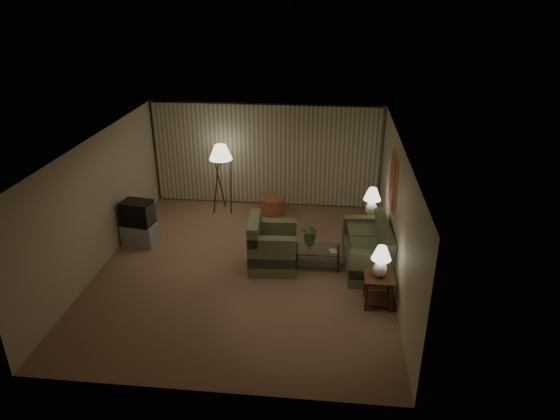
{
  "coord_description": "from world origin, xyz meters",
  "views": [
    {
      "loc": [
        1.66,
        -8.88,
        5.45
      ],
      "look_at": [
        0.67,
        0.6,
        1.09
      ],
      "focal_mm": 32.0,
      "sensor_mm": 36.0,
      "label": 1
    }
  ],
  "objects_px": {
    "table_lamp_near": "(381,259)",
    "table_lamp_far": "(372,200)",
    "sofa": "(366,250)",
    "vase": "(310,245)",
    "floor_lamp": "(222,177)",
    "armchair": "(273,248)",
    "side_table_far": "(370,224)",
    "ottoman": "(272,205)",
    "crt_tv": "(137,213)",
    "side_table_near": "(378,285)",
    "tv_cabinet": "(140,234)",
    "coffee_table": "(317,255)"
  },
  "relations": [
    {
      "from": "table_lamp_far",
      "to": "sofa",
      "type": "bearing_deg",
      "value": -96.84
    },
    {
      "from": "table_lamp_far",
      "to": "ottoman",
      "type": "height_order",
      "value": "table_lamp_far"
    },
    {
      "from": "floor_lamp",
      "to": "table_lamp_near",
      "type": "bearing_deg",
      "value": -45.69
    },
    {
      "from": "sofa",
      "to": "side_table_near",
      "type": "bearing_deg",
      "value": 2.76
    },
    {
      "from": "table_lamp_near",
      "to": "crt_tv",
      "type": "distance_m",
      "value": 5.51
    },
    {
      "from": "armchair",
      "to": "sofa",
      "type": "bearing_deg",
      "value": -88.3
    },
    {
      "from": "vase",
      "to": "floor_lamp",
      "type": "bearing_deg",
      "value": 133.28
    },
    {
      "from": "coffee_table",
      "to": "tv_cabinet",
      "type": "xyz_separation_m",
      "value": [
        -4.04,
        0.57,
        -0.03
      ]
    },
    {
      "from": "sofa",
      "to": "table_lamp_near",
      "type": "distance_m",
      "value": 1.48
    },
    {
      "from": "side_table_far",
      "to": "table_lamp_near",
      "type": "relative_size",
      "value": 0.98
    },
    {
      "from": "table_lamp_near",
      "to": "floor_lamp",
      "type": "distance_m",
      "value": 5.29
    },
    {
      "from": "tv_cabinet",
      "to": "floor_lamp",
      "type": "xyz_separation_m",
      "value": [
        1.5,
        1.97,
        0.69
      ]
    },
    {
      "from": "sofa",
      "to": "table_lamp_near",
      "type": "height_order",
      "value": "table_lamp_near"
    },
    {
      "from": "armchair",
      "to": "side_table_near",
      "type": "distance_m",
      "value": 2.39
    },
    {
      "from": "table_lamp_near",
      "to": "table_lamp_far",
      "type": "distance_m",
      "value": 2.6
    },
    {
      "from": "coffee_table",
      "to": "ottoman",
      "type": "distance_m",
      "value": 2.87
    },
    {
      "from": "side_table_far",
      "to": "ottoman",
      "type": "distance_m",
      "value": 2.73
    },
    {
      "from": "sofa",
      "to": "table_lamp_near",
      "type": "relative_size",
      "value": 3.0
    },
    {
      "from": "sofa",
      "to": "side_table_far",
      "type": "height_order",
      "value": "sofa"
    },
    {
      "from": "table_lamp_far",
      "to": "ottoman",
      "type": "xyz_separation_m",
      "value": [
        -2.43,
        1.22,
        -0.79
      ]
    },
    {
      "from": "floor_lamp",
      "to": "tv_cabinet",
      "type": "bearing_deg",
      "value": -127.37
    },
    {
      "from": "side_table_near",
      "to": "sofa",
      "type": "bearing_deg",
      "value": 96.34
    },
    {
      "from": "side_table_far",
      "to": "tv_cabinet",
      "type": "relative_size",
      "value": 0.75
    },
    {
      "from": "crt_tv",
      "to": "ottoman",
      "type": "height_order",
      "value": "crt_tv"
    },
    {
      "from": "side_table_near",
      "to": "floor_lamp",
      "type": "xyz_separation_m",
      "value": [
        -3.7,
        3.79,
        0.53
      ]
    },
    {
      "from": "side_table_near",
      "to": "armchair",
      "type": "bearing_deg",
      "value": 150.9
    },
    {
      "from": "armchair",
      "to": "vase",
      "type": "bearing_deg",
      "value": -87.32
    },
    {
      "from": "table_lamp_near",
      "to": "floor_lamp",
      "type": "bearing_deg",
      "value": 134.31
    },
    {
      "from": "ottoman",
      "to": "floor_lamp",
      "type": "bearing_deg",
      "value": -178.57
    },
    {
      "from": "sofa",
      "to": "floor_lamp",
      "type": "height_order",
      "value": "floor_lamp"
    },
    {
      "from": "side_table_far",
      "to": "crt_tv",
      "type": "bearing_deg",
      "value": -171.47
    },
    {
      "from": "sofa",
      "to": "armchair",
      "type": "relative_size",
      "value": 1.6
    },
    {
      "from": "sofa",
      "to": "armchair",
      "type": "xyz_separation_m",
      "value": [
        -1.93,
        -0.19,
        0.05
      ]
    },
    {
      "from": "ottoman",
      "to": "crt_tv",
      "type": "bearing_deg",
      "value": -144.18
    },
    {
      "from": "table_lamp_near",
      "to": "tv_cabinet",
      "type": "bearing_deg",
      "value": 160.7
    },
    {
      "from": "table_lamp_near",
      "to": "table_lamp_far",
      "type": "height_order",
      "value": "table_lamp_far"
    },
    {
      "from": "vase",
      "to": "tv_cabinet",
      "type": "bearing_deg",
      "value": 171.66
    },
    {
      "from": "armchair",
      "to": "ottoman",
      "type": "bearing_deg",
      "value": 3.5
    },
    {
      "from": "armchair",
      "to": "vase",
      "type": "xyz_separation_m",
      "value": [
        0.78,
        0.09,
        0.06
      ]
    },
    {
      "from": "sofa",
      "to": "floor_lamp",
      "type": "xyz_separation_m",
      "value": [
        -3.55,
        2.44,
        0.55
      ]
    },
    {
      "from": "side_table_far",
      "to": "table_lamp_far",
      "type": "height_order",
      "value": "table_lamp_far"
    },
    {
      "from": "sofa",
      "to": "side_table_far",
      "type": "bearing_deg",
      "value": 169.58
    },
    {
      "from": "tv_cabinet",
      "to": "vase",
      "type": "xyz_separation_m",
      "value": [
        3.89,
        -0.57,
        0.24
      ]
    },
    {
      "from": "armchair",
      "to": "ottoman",
      "type": "relative_size",
      "value": 1.83
    },
    {
      "from": "sofa",
      "to": "floor_lamp",
      "type": "relative_size",
      "value": 1.03
    },
    {
      "from": "tv_cabinet",
      "to": "side_table_near",
      "type": "bearing_deg",
      "value": -10.96
    },
    {
      "from": "side_table_near",
      "to": "tv_cabinet",
      "type": "xyz_separation_m",
      "value": [
        -5.2,
        1.82,
        -0.16
      ]
    },
    {
      "from": "sofa",
      "to": "coffee_table",
      "type": "height_order",
      "value": "sofa"
    },
    {
      "from": "table_lamp_near",
      "to": "ottoman",
      "type": "distance_m",
      "value": 4.59
    },
    {
      "from": "table_lamp_far",
      "to": "tv_cabinet",
      "type": "xyz_separation_m",
      "value": [
        -5.2,
        -0.78,
        -0.75
      ]
    }
  ]
}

